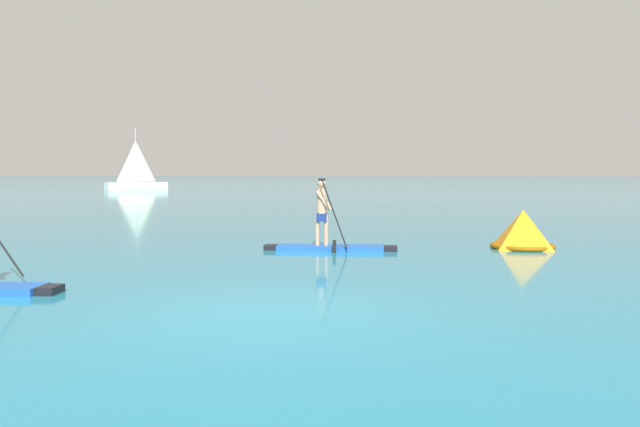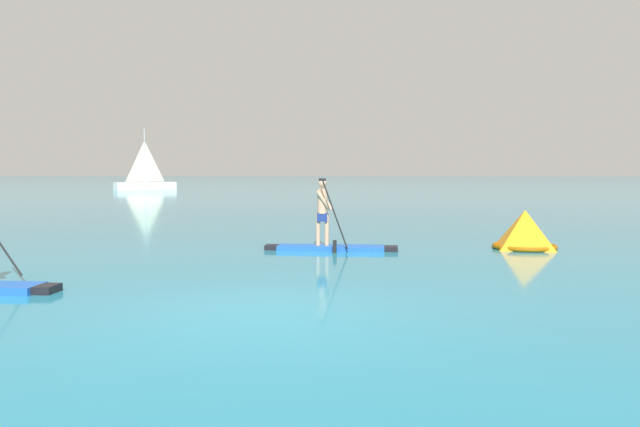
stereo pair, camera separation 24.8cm
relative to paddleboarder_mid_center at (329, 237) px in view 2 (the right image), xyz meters
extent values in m
plane|color=teal|center=(-0.03, -7.23, -0.34)|extent=(440.00, 440.00, 0.00)
cube|color=black|center=(-3.91, -6.29, -0.28)|extent=(0.34, 0.48, 0.13)
cube|color=blue|center=(0.04, 0.01, -0.28)|extent=(2.75, 0.81, 0.12)
cube|color=black|center=(1.57, 0.09, -0.28)|extent=(0.36, 0.49, 0.12)
cube|color=black|center=(-1.49, -0.06, -0.28)|extent=(0.36, 0.42, 0.12)
cylinder|color=tan|center=(-0.07, 0.01, 0.19)|extent=(0.11, 0.11, 0.82)
cylinder|color=tan|center=(-0.29, -0.01, 0.19)|extent=(0.11, 0.11, 0.82)
cube|color=navy|center=(-0.18, 0.00, 0.51)|extent=(0.27, 0.23, 0.22)
cylinder|color=tan|center=(-0.18, 0.00, 0.92)|extent=(0.26, 0.26, 0.64)
sphere|color=tan|center=(-0.18, 0.00, 1.37)|extent=(0.21, 0.21, 0.21)
cylinder|color=black|center=(-0.18, 0.00, 1.47)|extent=(0.18, 0.18, 0.06)
cylinder|color=tan|center=(-0.14, 0.16, 0.94)|extent=(0.41, 0.11, 0.53)
cylinder|color=tan|center=(-0.12, -0.15, 0.94)|extent=(0.41, 0.11, 0.53)
cylinder|color=black|center=(0.19, -0.42, 0.62)|extent=(0.67, 0.07, 1.77)
cube|color=black|center=(0.19, -0.42, -0.20)|extent=(0.09, 0.20, 0.32)
pyramid|color=orange|center=(5.00, 1.08, 0.16)|extent=(1.96, 1.96, 1.01)
torus|color=#915407|center=(5.00, 1.08, -0.28)|extent=(1.65, 1.65, 0.12)
cube|color=white|center=(-26.42, 48.15, 0.05)|extent=(5.95, 5.42, 0.78)
cylinder|color=#B2B2B7|center=(-26.42, 48.15, 3.31)|extent=(0.12, 0.12, 5.74)
pyramid|color=beige|center=(-26.42, 48.15, 2.71)|extent=(2.51, 1.47, 4.35)
camera|label=1|loc=(1.90, -15.96, 1.70)|focal=35.44mm
camera|label=2|loc=(2.15, -15.92, 1.70)|focal=35.44mm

